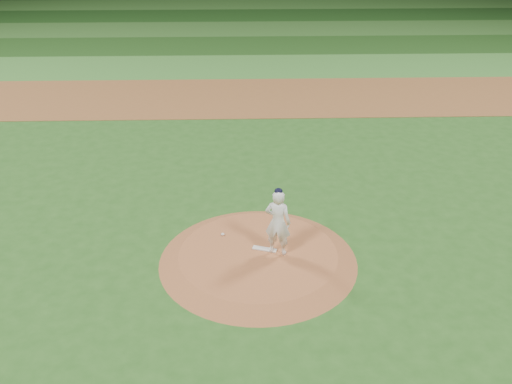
{
  "coord_description": "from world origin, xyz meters",
  "views": [
    {
      "loc": [
        -0.44,
        -13.09,
        9.18
      ],
      "look_at": [
        0.0,
        2.0,
        1.1
      ],
      "focal_mm": 40.0,
      "sensor_mm": 36.0,
      "label": 1
    }
  ],
  "objects_px": {
    "pitchers_mound": "(258,257)",
    "pitcher_on_mound": "(278,222)",
    "rosin_bag": "(223,234)",
    "pitching_rubber": "(265,249)"
  },
  "relations": [
    {
      "from": "pitchers_mound",
      "to": "pitcher_on_mound",
      "type": "xyz_separation_m",
      "value": [
        0.53,
        0.02,
        1.11
      ]
    },
    {
      "from": "rosin_bag",
      "to": "pitcher_on_mound",
      "type": "bearing_deg",
      "value": -31.37
    },
    {
      "from": "pitcher_on_mound",
      "to": "rosin_bag",
      "type": "bearing_deg",
      "value": 148.63
    },
    {
      "from": "rosin_bag",
      "to": "pitcher_on_mound",
      "type": "height_order",
      "value": "pitcher_on_mound"
    },
    {
      "from": "pitchers_mound",
      "to": "rosin_bag",
      "type": "bearing_deg",
      "value": 136.31
    },
    {
      "from": "pitching_rubber",
      "to": "rosin_bag",
      "type": "bearing_deg",
      "value": 164.2
    },
    {
      "from": "pitchers_mound",
      "to": "pitcher_on_mound",
      "type": "relative_size",
      "value": 2.75
    },
    {
      "from": "pitching_rubber",
      "to": "pitcher_on_mound",
      "type": "relative_size",
      "value": 0.34
    },
    {
      "from": "pitchers_mound",
      "to": "pitching_rubber",
      "type": "xyz_separation_m",
      "value": [
        0.19,
        0.17,
        0.14
      ]
    },
    {
      "from": "rosin_bag",
      "to": "pitcher_on_mound",
      "type": "distance_m",
      "value": 2.03
    }
  ]
}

